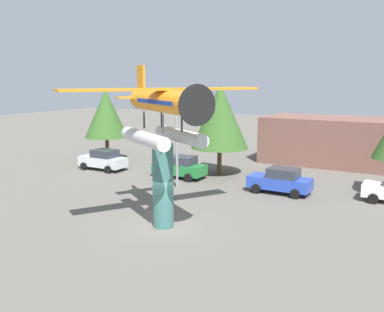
{
  "coord_description": "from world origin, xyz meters",
  "views": [
    {
      "loc": [
        12.0,
        -17.72,
        7.64
      ],
      "look_at": [
        0.0,
        3.0,
        3.3
      ],
      "focal_mm": 39.68,
      "sensor_mm": 36.0,
      "label": 1
    }
  ],
  "objects_px": {
    "floatplane_monument": "(163,111)",
    "car_mid_green": "(180,167)",
    "streetlight_primary": "(179,130)",
    "tree_east": "(220,116)",
    "car_near_silver": "(103,160)",
    "storefront_building": "(327,140)",
    "display_pedestal": "(163,186)",
    "tree_west": "(106,114)",
    "car_far_blue": "(280,181)"
  },
  "relations": [
    {
      "from": "car_near_silver",
      "to": "car_mid_green",
      "type": "relative_size",
      "value": 1.0
    },
    {
      "from": "display_pedestal",
      "to": "car_near_silver",
      "type": "height_order",
      "value": "display_pedestal"
    },
    {
      "from": "car_far_blue",
      "to": "storefront_building",
      "type": "height_order",
      "value": "storefront_building"
    },
    {
      "from": "floatplane_monument",
      "to": "car_far_blue",
      "type": "relative_size",
      "value": 2.24
    },
    {
      "from": "streetlight_primary",
      "to": "car_far_blue",
      "type": "bearing_deg",
      "value": 18.69
    },
    {
      "from": "car_far_blue",
      "to": "tree_west",
      "type": "bearing_deg",
      "value": -10.27
    },
    {
      "from": "floatplane_monument",
      "to": "car_near_silver",
      "type": "distance_m",
      "value": 16.44
    },
    {
      "from": "display_pedestal",
      "to": "tree_west",
      "type": "distance_m",
      "value": 19.88
    },
    {
      "from": "car_mid_green",
      "to": "tree_east",
      "type": "height_order",
      "value": "tree_east"
    },
    {
      "from": "streetlight_primary",
      "to": "tree_east",
      "type": "xyz_separation_m",
      "value": [
        0.47,
        5.37,
        0.58
      ]
    },
    {
      "from": "car_near_silver",
      "to": "car_mid_green",
      "type": "xyz_separation_m",
      "value": [
        7.24,
        0.74,
        0.0
      ]
    },
    {
      "from": "car_near_silver",
      "to": "storefront_building",
      "type": "bearing_deg",
      "value": -141.11
    },
    {
      "from": "car_near_silver",
      "to": "car_far_blue",
      "type": "xyz_separation_m",
      "value": [
        15.57,
        0.25,
        0.0
      ]
    },
    {
      "from": "storefront_building",
      "to": "display_pedestal",
      "type": "bearing_deg",
      "value": -98.79
    },
    {
      "from": "display_pedestal",
      "to": "storefront_building",
      "type": "bearing_deg",
      "value": 81.21
    },
    {
      "from": "car_far_blue",
      "to": "streetlight_primary",
      "type": "relative_size",
      "value": 0.6
    },
    {
      "from": "floatplane_monument",
      "to": "car_near_silver",
      "type": "relative_size",
      "value": 2.24
    },
    {
      "from": "car_far_blue",
      "to": "tree_west",
      "type": "relative_size",
      "value": 0.62
    },
    {
      "from": "car_mid_green",
      "to": "tree_west",
      "type": "bearing_deg",
      "value": -15.85
    },
    {
      "from": "floatplane_monument",
      "to": "car_mid_green",
      "type": "distance_m",
      "value": 12.49
    },
    {
      "from": "streetlight_primary",
      "to": "tree_east",
      "type": "relative_size",
      "value": 0.97
    },
    {
      "from": "display_pedestal",
      "to": "tree_east",
      "type": "distance_m",
      "value": 13.22
    },
    {
      "from": "storefront_building",
      "to": "car_mid_green",
      "type": "bearing_deg",
      "value": -125.49
    },
    {
      "from": "car_near_silver",
      "to": "car_mid_green",
      "type": "height_order",
      "value": "same"
    },
    {
      "from": "car_mid_green",
      "to": "storefront_building",
      "type": "bearing_deg",
      "value": -125.49
    },
    {
      "from": "display_pedestal",
      "to": "streetlight_primary",
      "type": "xyz_separation_m",
      "value": [
        -3.47,
        7.25,
        1.95
      ]
    },
    {
      "from": "floatplane_monument",
      "to": "car_near_silver",
      "type": "bearing_deg",
      "value": 175.01
    },
    {
      "from": "streetlight_primary",
      "to": "car_mid_green",
      "type": "bearing_deg",
      "value": 121.57
    },
    {
      "from": "floatplane_monument",
      "to": "car_mid_green",
      "type": "relative_size",
      "value": 2.24
    },
    {
      "from": "car_far_blue",
      "to": "tree_east",
      "type": "height_order",
      "value": "tree_east"
    },
    {
      "from": "storefront_building",
      "to": "tree_west",
      "type": "height_order",
      "value": "tree_west"
    },
    {
      "from": "display_pedestal",
      "to": "car_mid_green",
      "type": "bearing_deg",
      "value": 117.3
    },
    {
      "from": "car_mid_green",
      "to": "streetlight_primary",
      "type": "relative_size",
      "value": 0.6
    },
    {
      "from": "car_near_silver",
      "to": "car_mid_green",
      "type": "distance_m",
      "value": 7.28
    },
    {
      "from": "car_far_blue",
      "to": "streetlight_primary",
      "type": "bearing_deg",
      "value": 18.69
    },
    {
      "from": "streetlight_primary",
      "to": "tree_east",
      "type": "height_order",
      "value": "tree_east"
    },
    {
      "from": "car_mid_green",
      "to": "tree_west",
      "type": "height_order",
      "value": "tree_west"
    },
    {
      "from": "streetlight_primary",
      "to": "tree_west",
      "type": "distance_m",
      "value": 12.83
    },
    {
      "from": "car_near_silver",
      "to": "tree_west",
      "type": "distance_m",
      "value": 5.69
    },
    {
      "from": "car_near_silver",
      "to": "storefront_building",
      "type": "distance_m",
      "value": 20.34
    },
    {
      "from": "floatplane_monument",
      "to": "storefront_building",
      "type": "bearing_deg",
      "value": 113.22
    },
    {
      "from": "floatplane_monument",
      "to": "tree_east",
      "type": "distance_m",
      "value": 13.14
    },
    {
      "from": "display_pedestal",
      "to": "car_mid_green",
      "type": "height_order",
      "value": "display_pedestal"
    },
    {
      "from": "car_mid_green",
      "to": "tree_east",
      "type": "bearing_deg",
      "value": -129.36
    },
    {
      "from": "display_pedestal",
      "to": "floatplane_monument",
      "type": "xyz_separation_m",
      "value": [
        0.11,
        -0.07,
        3.87
      ]
    },
    {
      "from": "floatplane_monument",
      "to": "storefront_building",
      "type": "xyz_separation_m",
      "value": [
        3.29,
        22.07,
        -3.96
      ]
    },
    {
      "from": "car_far_blue",
      "to": "storefront_building",
      "type": "bearing_deg",
      "value": -91.05
    },
    {
      "from": "car_far_blue",
      "to": "streetlight_primary",
      "type": "xyz_separation_m",
      "value": [
        -6.65,
        -2.25,
        3.27
      ]
    },
    {
      "from": "car_mid_green",
      "to": "tree_west",
      "type": "relative_size",
      "value": 0.62
    },
    {
      "from": "streetlight_primary",
      "to": "tree_east",
      "type": "distance_m",
      "value": 5.43
    }
  ]
}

